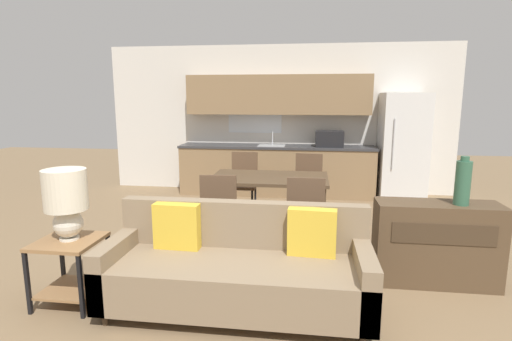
{
  "coord_description": "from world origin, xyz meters",
  "views": [
    {
      "loc": [
        0.6,
        -2.85,
        1.76
      ],
      "look_at": [
        0.01,
        1.5,
        0.95
      ],
      "focal_mm": 28.0,
      "sensor_mm": 36.0,
      "label": 1
    }
  ],
  "objects_px": {
    "dining_table": "(269,181)",
    "couch": "(238,269)",
    "vase": "(463,182)",
    "dining_chair_near_right": "(305,213)",
    "table_lamp": "(66,198)",
    "refrigerator": "(402,147)",
    "credenza": "(436,243)",
    "dining_chair_far_right": "(308,183)",
    "side_table": "(70,260)",
    "dining_chair_far_left": "(243,180)",
    "dining_chair_near_left": "(220,210)"
  },
  "relations": [
    {
      "from": "side_table",
      "to": "dining_chair_far_right",
      "type": "distance_m",
      "value": 3.47
    },
    {
      "from": "refrigerator",
      "to": "dining_table",
      "type": "distance_m",
      "value": 2.91
    },
    {
      "from": "credenza",
      "to": "dining_chair_far_right",
      "type": "distance_m",
      "value": 2.38
    },
    {
      "from": "dining_chair_far_right",
      "to": "dining_chair_near_left",
      "type": "relative_size",
      "value": 1.0
    },
    {
      "from": "credenza",
      "to": "vase",
      "type": "height_order",
      "value": "vase"
    },
    {
      "from": "dining_chair_near_right",
      "to": "vase",
      "type": "bearing_deg",
      "value": 161.26
    },
    {
      "from": "dining_table",
      "to": "dining_chair_near_right",
      "type": "relative_size",
      "value": 1.61
    },
    {
      "from": "side_table",
      "to": "dining_chair_far_right",
      "type": "relative_size",
      "value": 0.61
    },
    {
      "from": "side_table",
      "to": "dining_chair_near_left",
      "type": "distance_m",
      "value": 1.63
    },
    {
      "from": "dining_chair_far_right",
      "to": "table_lamp",
      "type": "bearing_deg",
      "value": -118.41
    },
    {
      "from": "table_lamp",
      "to": "couch",
      "type": "bearing_deg",
      "value": 3.65
    },
    {
      "from": "vase",
      "to": "dining_chair_far_right",
      "type": "xyz_separation_m",
      "value": [
        -1.4,
        2.07,
        -0.49
      ]
    },
    {
      "from": "vase",
      "to": "dining_chair_near_right",
      "type": "height_order",
      "value": "vase"
    },
    {
      "from": "table_lamp",
      "to": "vase",
      "type": "height_order",
      "value": "vase"
    },
    {
      "from": "side_table",
      "to": "dining_chair_near_right",
      "type": "relative_size",
      "value": 0.61
    },
    {
      "from": "vase",
      "to": "dining_chair_near_right",
      "type": "distance_m",
      "value": 1.56
    },
    {
      "from": "dining_table",
      "to": "side_table",
      "type": "xyz_separation_m",
      "value": [
        -1.5,
        -2.07,
        -0.3
      ]
    },
    {
      "from": "dining_chair_far_left",
      "to": "dining_chair_far_right",
      "type": "distance_m",
      "value": 0.97
    },
    {
      "from": "dining_chair_far_right",
      "to": "side_table",
      "type": "bearing_deg",
      "value": -118.32
    },
    {
      "from": "dining_chair_far_left",
      "to": "dining_chair_near_left",
      "type": "bearing_deg",
      "value": -89.69
    },
    {
      "from": "side_table",
      "to": "dining_chair_far_right",
      "type": "xyz_separation_m",
      "value": [
        1.99,
        2.84,
        0.13
      ]
    },
    {
      "from": "couch",
      "to": "vase",
      "type": "distance_m",
      "value": 2.16
    },
    {
      "from": "table_lamp",
      "to": "credenza",
      "type": "bearing_deg",
      "value": 13.88
    },
    {
      "from": "refrigerator",
      "to": "dining_table",
      "type": "bearing_deg",
      "value": -135.79
    },
    {
      "from": "dining_chair_far_left",
      "to": "vase",
      "type": "bearing_deg",
      "value": -41.57
    },
    {
      "from": "dining_table",
      "to": "dining_chair_far_right",
      "type": "bearing_deg",
      "value": 57.65
    },
    {
      "from": "vase",
      "to": "dining_chair_near_left",
      "type": "bearing_deg",
      "value": 168.46
    },
    {
      "from": "couch",
      "to": "table_lamp",
      "type": "height_order",
      "value": "table_lamp"
    },
    {
      "from": "vase",
      "to": "dining_chair_far_left",
      "type": "bearing_deg",
      "value": 138.37
    },
    {
      "from": "dining_table",
      "to": "couch",
      "type": "distance_m",
      "value": 1.99
    },
    {
      "from": "dining_table",
      "to": "side_table",
      "type": "relative_size",
      "value": 2.65
    },
    {
      "from": "side_table",
      "to": "vase",
      "type": "distance_m",
      "value": 3.54
    },
    {
      "from": "couch",
      "to": "credenza",
      "type": "height_order",
      "value": "couch"
    },
    {
      "from": "couch",
      "to": "dining_chair_far_right",
      "type": "relative_size",
      "value": 2.33
    },
    {
      "from": "refrigerator",
      "to": "vase",
      "type": "bearing_deg",
      "value": -93.23
    },
    {
      "from": "table_lamp",
      "to": "dining_chair_far_right",
      "type": "relative_size",
      "value": 0.65
    },
    {
      "from": "couch",
      "to": "credenza",
      "type": "distance_m",
      "value": 1.91
    },
    {
      "from": "credenza",
      "to": "vase",
      "type": "xyz_separation_m",
      "value": [
        0.18,
        -0.03,
        0.6
      ]
    },
    {
      "from": "dining_table",
      "to": "credenza",
      "type": "height_order",
      "value": "credenza"
    },
    {
      "from": "vase",
      "to": "table_lamp",
      "type": "bearing_deg",
      "value": -167.32
    },
    {
      "from": "credenza",
      "to": "refrigerator",
      "type": "bearing_deg",
      "value": 83.68
    },
    {
      "from": "couch",
      "to": "dining_chair_far_left",
      "type": "xyz_separation_m",
      "value": [
        -0.42,
        2.78,
        0.17
      ]
    },
    {
      "from": "dining_table",
      "to": "couch",
      "type": "height_order",
      "value": "couch"
    },
    {
      "from": "dining_table",
      "to": "dining_chair_far_right",
      "type": "distance_m",
      "value": 0.93
    },
    {
      "from": "side_table",
      "to": "credenza",
      "type": "relative_size",
      "value": 0.5
    },
    {
      "from": "side_table",
      "to": "dining_chair_near_right",
      "type": "distance_m",
      "value": 2.35
    },
    {
      "from": "dining_chair_far_left",
      "to": "dining_chair_far_right",
      "type": "xyz_separation_m",
      "value": [
        0.97,
        -0.04,
        0.0
      ]
    },
    {
      "from": "couch",
      "to": "dining_chair_near_left",
      "type": "relative_size",
      "value": 2.33
    },
    {
      "from": "dining_chair_near_left",
      "to": "dining_chair_near_right",
      "type": "bearing_deg",
      "value": 173.84
    },
    {
      "from": "vase",
      "to": "dining_chair_far_left",
      "type": "relative_size",
      "value": 0.48
    }
  ]
}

